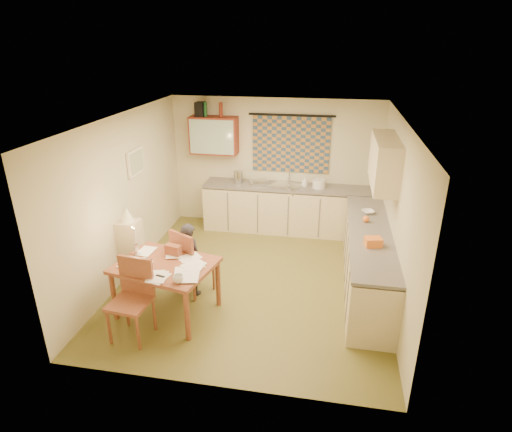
% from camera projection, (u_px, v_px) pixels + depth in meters
% --- Properties ---
extents(floor, '(4.00, 4.50, 0.02)m').
position_uv_depth(floor, '(254.00, 280.00, 6.71)').
color(floor, brown).
rests_on(floor, ground).
extents(ceiling, '(4.00, 4.50, 0.02)m').
position_uv_depth(ceiling, '(253.00, 118.00, 5.73)').
color(ceiling, white).
rests_on(ceiling, floor).
extents(wall_back, '(4.00, 0.02, 2.50)m').
position_uv_depth(wall_back, '(275.00, 164.00, 8.27)').
color(wall_back, beige).
rests_on(wall_back, floor).
extents(wall_front, '(4.00, 0.02, 2.50)m').
position_uv_depth(wall_front, '(211.00, 289.00, 4.17)').
color(wall_front, beige).
rests_on(wall_front, floor).
extents(wall_left, '(0.02, 4.50, 2.50)m').
position_uv_depth(wall_left, '(125.00, 197.00, 6.55)').
color(wall_left, beige).
rests_on(wall_left, floor).
extents(wall_right, '(0.02, 4.50, 2.50)m').
position_uv_depth(wall_right, '(397.00, 215.00, 5.89)').
color(wall_right, beige).
rests_on(wall_right, floor).
extents(window_blind, '(1.45, 0.03, 1.05)m').
position_uv_depth(window_blind, '(291.00, 145.00, 8.03)').
color(window_blind, navy).
rests_on(window_blind, wall_back).
extents(curtain_rod, '(1.60, 0.04, 0.04)m').
position_uv_depth(curtain_rod, '(292.00, 115.00, 7.80)').
color(curtain_rod, black).
rests_on(curtain_rod, wall_back).
extents(wall_cabinet, '(0.90, 0.34, 0.70)m').
position_uv_depth(wall_cabinet, '(214.00, 135.00, 8.08)').
color(wall_cabinet, maroon).
rests_on(wall_cabinet, wall_back).
extents(wall_cabinet_glass, '(0.84, 0.02, 0.64)m').
position_uv_depth(wall_cabinet_glass, '(212.00, 137.00, 7.93)').
color(wall_cabinet_glass, '#99B2A5').
rests_on(wall_cabinet_glass, wall_back).
extents(upper_cabinet_right, '(0.34, 1.30, 0.70)m').
position_uv_depth(upper_cabinet_right, '(384.00, 162.00, 6.18)').
color(upper_cabinet_right, '#CDBA8D').
rests_on(upper_cabinet_right, wall_right).
extents(framed_print, '(0.04, 0.50, 0.40)m').
position_uv_depth(framed_print, '(135.00, 162.00, 6.73)').
color(framed_print, white).
rests_on(framed_print, wall_left).
extents(print_canvas, '(0.01, 0.42, 0.32)m').
position_uv_depth(print_canvas, '(137.00, 162.00, 6.73)').
color(print_canvas, beige).
rests_on(print_canvas, wall_left).
extents(counter_back, '(3.30, 0.62, 0.92)m').
position_uv_depth(counter_back, '(290.00, 209.00, 8.24)').
color(counter_back, '#CDBA8D').
rests_on(counter_back, floor).
extents(counter_right, '(0.62, 2.95, 0.92)m').
position_uv_depth(counter_right, '(367.00, 260.00, 6.35)').
color(counter_right, '#CDBA8D').
rests_on(counter_right, floor).
extents(stove, '(0.58, 0.58, 0.90)m').
position_uv_depth(stove, '(371.00, 293.00, 5.55)').
color(stove, white).
rests_on(stove, floor).
extents(sink, '(0.68, 0.62, 0.10)m').
position_uv_depth(sink, '(286.00, 188.00, 8.09)').
color(sink, silver).
rests_on(sink, counter_back).
extents(tap, '(0.04, 0.04, 0.28)m').
position_uv_depth(tap, '(289.00, 176.00, 8.18)').
color(tap, silver).
rests_on(tap, counter_back).
extents(dish_rack, '(0.43, 0.40, 0.06)m').
position_uv_depth(dish_rack, '(259.00, 183.00, 8.15)').
color(dish_rack, silver).
rests_on(dish_rack, counter_back).
extents(kettle, '(0.22, 0.22, 0.24)m').
position_uv_depth(kettle, '(238.00, 177.00, 8.18)').
color(kettle, silver).
rests_on(kettle, counter_back).
extents(mixing_bowl, '(0.30, 0.30, 0.16)m').
position_uv_depth(mixing_bowl, '(319.00, 184.00, 7.94)').
color(mixing_bowl, white).
rests_on(mixing_bowl, counter_back).
extents(soap_bottle, '(0.15, 0.15, 0.20)m').
position_uv_depth(soap_bottle, '(305.00, 181.00, 8.02)').
color(soap_bottle, white).
rests_on(soap_bottle, counter_back).
extents(bowl, '(0.33, 0.33, 0.05)m').
position_uv_depth(bowl, '(368.00, 212.00, 6.81)').
color(bowl, white).
rests_on(bowl, counter_right).
extents(orange_bag, '(0.25, 0.20, 0.12)m').
position_uv_depth(orange_bag, '(373.00, 242.00, 5.73)').
color(orange_bag, orange).
rests_on(orange_bag, counter_right).
extents(fruit_orange, '(0.10, 0.10, 0.10)m').
position_uv_depth(fruit_orange, '(366.00, 219.00, 6.48)').
color(fruit_orange, orange).
rests_on(fruit_orange, counter_right).
extents(speaker, '(0.17, 0.21, 0.26)m').
position_uv_depth(speaker, '(200.00, 109.00, 7.94)').
color(speaker, black).
rests_on(speaker, wall_cabinet).
extents(bottle_green, '(0.07, 0.07, 0.26)m').
position_uv_depth(bottle_green, '(205.00, 109.00, 7.92)').
color(bottle_green, '#195926').
rests_on(bottle_green, wall_cabinet).
extents(bottle_brown, '(0.08, 0.08, 0.26)m').
position_uv_depth(bottle_brown, '(221.00, 110.00, 7.87)').
color(bottle_brown, maroon).
rests_on(bottle_brown, wall_cabinet).
extents(dining_table, '(1.42, 1.19, 0.75)m').
position_uv_depth(dining_table, '(167.00, 288.00, 5.79)').
color(dining_table, brown).
rests_on(dining_table, floor).
extents(chair_far, '(0.62, 0.62, 1.02)m').
position_uv_depth(chair_far, '(193.00, 272.00, 6.29)').
color(chair_far, brown).
rests_on(chair_far, floor).
extents(chair_near, '(0.51, 0.51, 1.03)m').
position_uv_depth(chair_near, '(132.00, 314.00, 5.34)').
color(chair_near, brown).
rests_on(chair_near, floor).
extents(person, '(0.57, 0.52, 1.12)m').
position_uv_depth(person, '(190.00, 259.00, 6.17)').
color(person, black).
rests_on(person, floor).
extents(shelf_stand, '(0.32, 0.30, 1.00)m').
position_uv_depth(shelf_stand, '(132.00, 251.00, 6.53)').
color(shelf_stand, '#CDBA8D').
rests_on(shelf_stand, floor).
extents(lampshade, '(0.20, 0.20, 0.22)m').
position_uv_depth(lampshade, '(127.00, 214.00, 6.29)').
color(lampshade, white).
rests_on(lampshade, shelf_stand).
extents(letter_rack, '(0.24, 0.15, 0.16)m').
position_uv_depth(letter_rack, '(173.00, 250.00, 5.83)').
color(letter_rack, brown).
rests_on(letter_rack, dining_table).
extents(mug, '(0.24, 0.24, 0.10)m').
position_uv_depth(mug, '(178.00, 279.00, 5.20)').
color(mug, white).
rests_on(mug, dining_table).
extents(magazine, '(0.27, 0.31, 0.02)m').
position_uv_depth(magazine, '(126.00, 266.00, 5.57)').
color(magazine, maroon).
rests_on(magazine, dining_table).
extents(book, '(0.44, 0.44, 0.02)m').
position_uv_depth(book, '(136.00, 262.00, 5.68)').
color(book, orange).
rests_on(book, dining_table).
extents(orange_box, '(0.13, 0.10, 0.04)m').
position_uv_depth(orange_box, '(130.00, 269.00, 5.48)').
color(orange_box, orange).
rests_on(orange_box, dining_table).
extents(eyeglasses, '(0.14, 0.07, 0.02)m').
position_uv_depth(eyeglasses, '(160.00, 277.00, 5.33)').
color(eyeglasses, black).
rests_on(eyeglasses, dining_table).
extents(candle_holder, '(0.08, 0.08, 0.18)m').
position_uv_depth(candle_holder, '(136.00, 249.00, 5.85)').
color(candle_holder, silver).
rests_on(candle_holder, dining_table).
extents(candle, '(0.02, 0.02, 0.22)m').
position_uv_depth(candle, '(135.00, 236.00, 5.77)').
color(candle, white).
rests_on(candle, dining_table).
extents(candle_flame, '(0.02, 0.02, 0.02)m').
position_uv_depth(candle_flame, '(132.00, 227.00, 5.72)').
color(candle_flame, '#FFCC66').
rests_on(candle_flame, dining_table).
extents(papers, '(1.17, 0.97, 0.02)m').
position_uv_depth(papers, '(170.00, 266.00, 5.56)').
color(papers, white).
rests_on(papers, dining_table).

